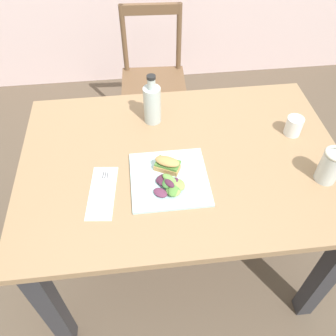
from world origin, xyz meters
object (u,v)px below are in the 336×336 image
bottle_cold_brew (152,106)px  mason_jar_iced_tea (330,167)px  dining_table (181,179)px  sandwich_half_front (167,164)px  cup_extra_side (294,126)px  fork_on_napkin (103,188)px  chair_wooden_far (153,81)px  plate_lunch (169,179)px

bottle_cold_brew → mason_jar_iced_tea: bottle_cold_brew is taller
dining_table → bottle_cold_brew: bottle_cold_brew is taller
sandwich_half_front → mason_jar_iced_tea: (0.57, -0.10, 0.02)m
dining_table → cup_extra_side: 0.51m
fork_on_napkin → cup_extra_side: 0.80m
chair_wooden_far → mason_jar_iced_tea: 1.31m
cup_extra_side → bottle_cold_brew: bearing=165.2°
dining_table → plate_lunch: plate_lunch is taller
sandwich_half_front → fork_on_napkin: (-0.24, -0.06, -0.03)m
chair_wooden_far → fork_on_napkin: chair_wooden_far is taller
fork_on_napkin → cup_extra_side: size_ratio=2.38×
plate_lunch → mason_jar_iced_tea: bearing=-6.0°
mason_jar_iced_tea → bottle_cold_brew: bearing=146.0°
chair_wooden_far → plate_lunch: chair_wooden_far is taller
sandwich_half_front → bottle_cold_brew: 0.30m
fork_on_napkin → mason_jar_iced_tea: size_ratio=1.38×
dining_table → cup_extra_side: cup_extra_side is taller
plate_lunch → mason_jar_iced_tea: (0.56, -0.06, 0.06)m
chair_wooden_far → cup_extra_side: size_ratio=11.16×
dining_table → mason_jar_iced_tea: 0.56m
fork_on_napkin → mason_jar_iced_tea: mason_jar_iced_tea is taller
dining_table → fork_on_napkin: 0.35m
chair_wooden_far → cup_extra_side: chair_wooden_far is taller
sandwich_half_front → cup_extra_side: size_ratio=1.35×
dining_table → chair_wooden_far: chair_wooden_far is taller
mason_jar_iced_tea → chair_wooden_far: bearing=115.1°
chair_wooden_far → plate_lunch: 1.12m
plate_lunch → sandwich_half_front: 0.05m
sandwich_half_front → fork_on_napkin: 0.25m
sandwich_half_front → chair_wooden_far: bearing=88.3°
chair_wooden_far → sandwich_half_front: bearing=-91.7°
dining_table → plate_lunch: 0.18m
cup_extra_side → chair_wooden_far: bearing=119.5°
dining_table → bottle_cold_brew: size_ratio=5.67×
fork_on_napkin → bottle_cold_brew: size_ratio=0.84×
bottle_cold_brew → plate_lunch: bearing=-85.0°
chair_wooden_far → sandwich_half_front: size_ratio=8.29×
chair_wooden_far → bottle_cold_brew: 0.83m
dining_table → chair_wooden_far: bearing=92.0°
plate_lunch → fork_on_napkin: bearing=-176.2°
plate_lunch → cup_extra_side: 0.57m
bottle_cold_brew → cup_extra_side: bearing=-14.8°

